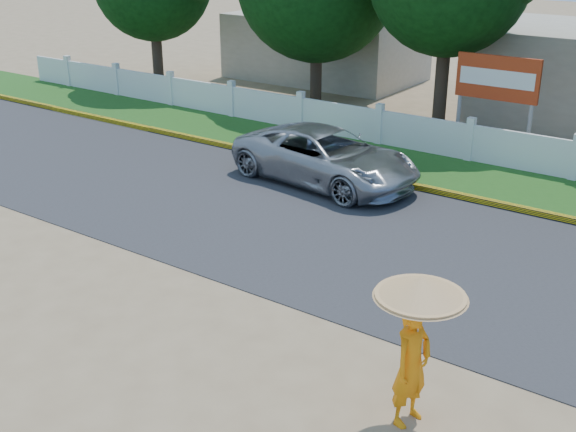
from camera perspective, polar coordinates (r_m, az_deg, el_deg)
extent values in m
plane|color=#9E8460|center=(13.03, -5.15, -8.03)|extent=(120.00, 120.00, 0.00)
cube|color=#38383A|center=(16.31, 5.09, -1.48)|extent=(60.00, 7.00, 0.02)
cube|color=#2D601E|center=(20.73, 12.51, 3.33)|extent=(60.00, 3.50, 0.03)
cube|color=yellow|center=(19.23, 10.49, 2.20)|extent=(40.00, 0.18, 0.16)
cube|color=silver|center=(21.86, 14.16, 5.63)|extent=(40.00, 0.10, 1.10)
cube|color=#B7AD99|center=(32.93, 3.00, 13.22)|extent=(8.00, 5.00, 2.80)
imported|color=#9C9FA3|center=(19.35, 3.01, 4.71)|extent=(5.51, 3.04, 1.46)
imported|color=orange|center=(10.23, 9.74, -11.52)|extent=(0.56, 0.74, 1.84)
cylinder|color=#9A999F|center=(9.84, 10.27, -8.16)|extent=(0.03, 0.03, 1.19)
cone|color=tan|center=(9.59, 10.48, -5.53)|extent=(1.26, 1.26, 0.30)
cylinder|color=gray|center=(23.04, 13.30, 7.71)|extent=(0.12, 0.12, 2.00)
cylinder|color=gray|center=(22.34, 18.52, 6.71)|extent=(0.12, 0.12, 2.00)
cube|color=#AC3012|center=(22.38, 16.23, 10.43)|extent=(2.50, 0.12, 1.30)
cube|color=silver|center=(22.33, 16.17, 10.41)|extent=(2.25, 0.02, 0.49)
cylinder|color=#473828|center=(27.95, 2.23, 11.78)|extent=(0.44, 0.44, 2.96)
cylinder|color=#473828|center=(31.52, -10.31, 12.70)|extent=(0.44, 0.44, 3.02)
cylinder|color=#473828|center=(24.67, 12.06, 10.70)|extent=(0.44, 0.44, 3.63)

